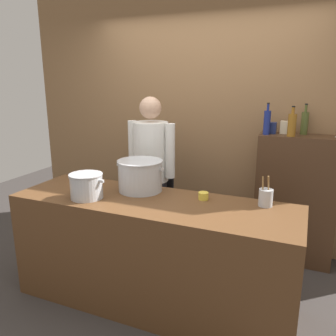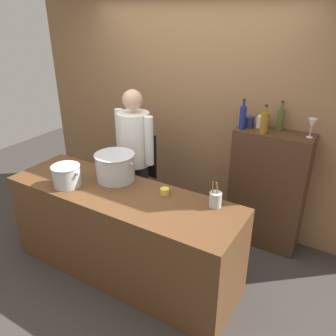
# 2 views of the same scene
# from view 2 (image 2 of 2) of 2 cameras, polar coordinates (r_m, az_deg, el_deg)

# --- Properties ---
(ground_plane) EXTENTS (8.00, 8.00, 0.00)m
(ground_plane) POSITION_cam_2_polar(r_m,az_deg,el_deg) (3.63, -7.10, -16.54)
(ground_plane) COLOR #383330
(brick_back_panel) EXTENTS (4.40, 0.10, 3.00)m
(brick_back_panel) POSITION_cam_2_polar(r_m,az_deg,el_deg) (3.99, 4.34, 12.07)
(brick_back_panel) COLOR olive
(brick_back_panel) RESTS_ON ground_plane
(prep_counter) EXTENTS (2.26, 0.70, 0.90)m
(prep_counter) POSITION_cam_2_polar(r_m,az_deg,el_deg) (3.34, -7.52, -10.77)
(prep_counter) COLOR brown
(prep_counter) RESTS_ON ground_plane
(bar_cabinet) EXTENTS (0.76, 0.32, 1.30)m
(bar_cabinet) POSITION_cam_2_polar(r_m,az_deg,el_deg) (3.78, 16.21, -3.56)
(bar_cabinet) COLOR #472D1C
(bar_cabinet) RESTS_ON ground_plane
(chef) EXTENTS (0.53, 0.38, 1.66)m
(chef) POSITION_cam_2_polar(r_m,az_deg,el_deg) (3.74, -5.53, 2.50)
(chef) COLOR black
(chef) RESTS_ON ground_plane
(stockpot_large) EXTENTS (0.44, 0.38, 0.26)m
(stockpot_large) POSITION_cam_2_polar(r_m,az_deg,el_deg) (3.28, -8.82, 0.19)
(stockpot_large) COLOR #B7BABF
(stockpot_large) RESTS_ON prep_counter
(stockpot_small) EXTENTS (0.33, 0.26, 0.20)m
(stockpot_small) POSITION_cam_2_polar(r_m,az_deg,el_deg) (3.28, -16.60, -1.23)
(stockpot_small) COLOR #B7BABF
(stockpot_small) RESTS_ON prep_counter
(utensil_crock) EXTENTS (0.10, 0.10, 0.24)m
(utensil_crock) POSITION_cam_2_polar(r_m,az_deg,el_deg) (2.86, 7.92, -5.21)
(utensil_crock) COLOR #B7BABF
(utensil_crock) RESTS_ON prep_counter
(butter_jar) EXTENTS (0.08, 0.08, 0.06)m
(butter_jar) POSITION_cam_2_polar(r_m,az_deg,el_deg) (3.03, -0.56, -3.92)
(butter_jar) COLOR yellow
(butter_jar) RESTS_ON prep_counter
(wine_bottle_olive) EXTENTS (0.07, 0.07, 0.29)m
(wine_bottle_olive) POSITION_cam_2_polar(r_m,az_deg,el_deg) (3.55, 18.26, 7.75)
(wine_bottle_olive) COLOR #475123
(wine_bottle_olive) RESTS_ON bar_cabinet
(wine_bottle_cobalt) EXTENTS (0.06, 0.06, 0.30)m
(wine_bottle_cobalt) POSITION_cam_2_polar(r_m,az_deg,el_deg) (3.50, 12.38, 8.30)
(wine_bottle_cobalt) COLOR navy
(wine_bottle_cobalt) RESTS_ON bar_cabinet
(wine_bottle_amber) EXTENTS (0.08, 0.08, 0.28)m
(wine_bottle_amber) POSITION_cam_2_polar(r_m,az_deg,el_deg) (3.42, 15.84, 7.35)
(wine_bottle_amber) COLOR #8C5919
(wine_bottle_amber) RESTS_ON bar_cabinet
(wine_glass_short) EXTENTS (0.08, 0.08, 0.18)m
(wine_glass_short) POSITION_cam_2_polar(r_m,az_deg,el_deg) (3.44, 22.92, 6.79)
(wine_glass_short) COLOR silver
(wine_glass_short) RESTS_ON bar_cabinet
(spice_tin_navy) EXTENTS (0.08, 0.08, 0.11)m
(spice_tin_navy) POSITION_cam_2_polar(r_m,az_deg,el_deg) (3.59, 13.39, 7.50)
(spice_tin_navy) COLOR navy
(spice_tin_navy) RESTS_ON bar_cabinet
(spice_tin_cream) EXTENTS (0.08, 0.08, 0.12)m
(spice_tin_cream) POSITION_cam_2_polar(r_m,az_deg,el_deg) (3.60, 15.36, 7.44)
(spice_tin_cream) COLOR beige
(spice_tin_cream) RESTS_ON bar_cabinet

